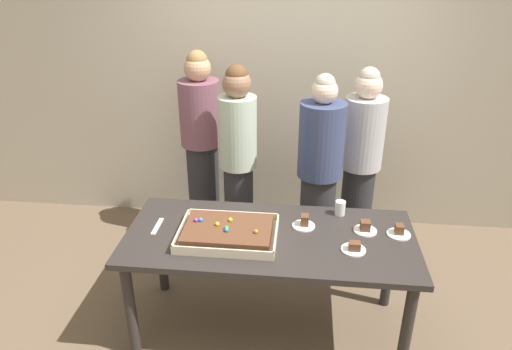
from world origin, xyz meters
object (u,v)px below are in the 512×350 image
at_px(plated_slice_near_right, 399,232).
at_px(plated_slice_far_left, 354,248).
at_px(plated_slice_near_left, 304,223).
at_px(person_green_shirt_behind, 238,160).
at_px(party_table, 270,247).
at_px(person_far_right_suit, 202,145).
at_px(person_serving_front, 319,176).
at_px(sheet_cake, 228,232).
at_px(cake_server_utensil, 157,226).
at_px(drink_cup_nearest, 340,208).
at_px(plated_slice_far_right, 365,228).
at_px(person_striped_tie_right, 361,162).

distance_m(plated_slice_near_right, plated_slice_far_left, 0.37).
relative_size(plated_slice_near_left, person_green_shirt_behind, 0.09).
xyz_separation_m(party_table, person_far_right_suit, (-0.68, 1.16, 0.22)).
distance_m(plated_slice_far_left, person_serving_front, 0.88).
relative_size(sheet_cake, person_serving_front, 0.38).
height_order(cake_server_utensil, person_far_right_suit, person_far_right_suit).
height_order(plated_slice_near_right, drink_cup_nearest, drink_cup_nearest).
bearing_deg(plated_slice_far_right, person_far_right_suit, 141.03).
xyz_separation_m(sheet_cake, plated_slice_near_right, (1.08, 0.14, -0.02)).
relative_size(sheet_cake, plated_slice_near_left, 4.11).
bearing_deg(person_green_shirt_behind, party_table, 16.20).
bearing_deg(plated_slice_near_right, person_green_shirt_behind, 145.36).
bearing_deg(plated_slice_near_left, cake_server_utensil, -173.39).
bearing_deg(plated_slice_far_right, cake_server_utensil, -176.17).
distance_m(plated_slice_near_right, person_striped_tie_right, 0.95).
height_order(sheet_cake, person_serving_front, person_serving_front).
xyz_separation_m(cake_server_utensil, person_far_right_suit, (0.06, 1.13, 0.12)).
distance_m(person_green_shirt_behind, person_striped_tie_right, 0.99).
xyz_separation_m(plated_slice_far_right, person_serving_front, (-0.29, 0.63, 0.06)).
xyz_separation_m(plated_slice_near_right, person_serving_front, (-0.50, 0.65, 0.06)).
bearing_deg(person_far_right_suit, plated_slice_far_right, 31.74).
xyz_separation_m(plated_slice_near_right, person_striped_tie_right, (-0.16, 0.93, 0.07)).
bearing_deg(person_serving_front, party_table, 12.99).
relative_size(party_table, cake_server_utensil, 9.24).
relative_size(drink_cup_nearest, person_serving_front, 0.06).
xyz_separation_m(party_table, plated_slice_far_right, (0.61, 0.11, 0.12)).
distance_m(plated_slice_near_left, person_far_right_suit, 1.37).
distance_m(sheet_cake, plated_slice_near_left, 0.51).
bearing_deg(person_serving_front, person_striped_tie_right, 166.25).
xyz_separation_m(plated_slice_far_left, plated_slice_far_right, (0.09, 0.23, 0.01)).
bearing_deg(person_far_right_suit, plated_slice_far_left, 24.05).
bearing_deg(cake_server_utensil, sheet_cake, -8.56).
height_order(plated_slice_near_right, person_striped_tie_right, person_striped_tie_right).
bearing_deg(plated_slice_far_right, plated_slice_near_left, 177.00).
xyz_separation_m(plated_slice_far_left, person_green_shirt_behind, (-0.84, 1.00, 0.10)).
xyz_separation_m(plated_slice_near_right, cake_server_utensil, (-1.56, -0.07, -0.02)).
distance_m(party_table, plated_slice_near_left, 0.28).
distance_m(sheet_cake, plated_slice_near_right, 1.09).
height_order(party_table, person_far_right_suit, person_far_right_suit).
xyz_separation_m(drink_cup_nearest, person_far_right_suit, (-1.14, 0.84, 0.07)).
bearing_deg(person_striped_tie_right, party_table, 7.88).
relative_size(party_table, person_serving_front, 1.13).
xyz_separation_m(party_table, person_serving_front, (0.32, 0.74, 0.17)).
height_order(party_table, plated_slice_far_left, plated_slice_far_left).
bearing_deg(person_serving_front, person_far_right_suit, -76.25).
distance_m(plated_slice_far_left, cake_server_utensil, 1.27).
height_order(plated_slice_far_right, drink_cup_nearest, drink_cup_nearest).
bearing_deg(drink_cup_nearest, cake_server_utensil, -166.31).
distance_m(plated_slice_near_left, drink_cup_nearest, 0.30).
bearing_deg(sheet_cake, plated_slice_far_right, 10.62).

